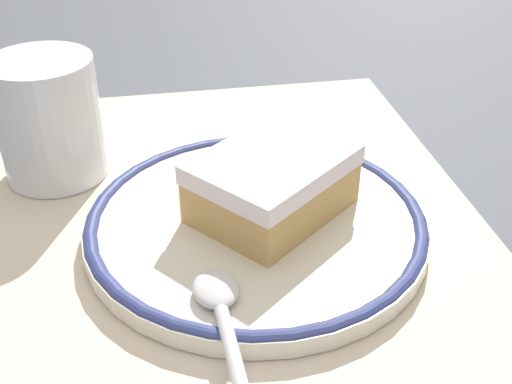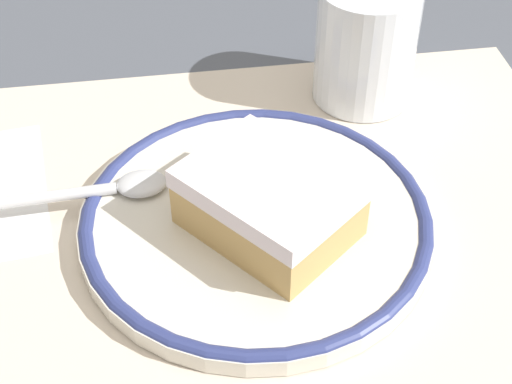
{
  "view_description": "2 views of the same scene",
  "coord_description": "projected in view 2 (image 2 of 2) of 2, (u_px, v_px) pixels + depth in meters",
  "views": [
    {
      "loc": [
        0.33,
        -0.05,
        0.26
      ],
      "look_at": [
        -0.02,
        0.01,
        0.03
      ],
      "focal_mm": 45.76,
      "sensor_mm": 36.0,
      "label": 1
    },
    {
      "loc": [
        0.04,
        0.36,
        0.35
      ],
      "look_at": [
        -0.02,
        0.01,
        0.03
      ],
      "focal_mm": 53.77,
      "sensor_mm": 36.0,
      "label": 2
    }
  ],
  "objects": [
    {
      "name": "ground_plane",
      "position": [
        230.0,
        217.0,
        0.5
      ],
      "size": [
        2.4,
        2.4,
        0.0
      ],
      "primitive_type": "plane",
      "color": "#4C515B"
    },
    {
      "name": "placemat",
      "position": [
        230.0,
        217.0,
        0.5
      ],
      "size": [
        0.5,
        0.34,
        0.0
      ],
      "primitive_type": "cube",
      "color": "beige",
      "rests_on": "ground_plane"
    },
    {
      "name": "spoon",
      "position": [
        102.0,
        189.0,
        0.5
      ],
      "size": [
        0.13,
        0.03,
        0.01
      ],
      "color": "silver",
      "rests_on": "plate"
    },
    {
      "name": "cup",
      "position": [
        365.0,
        51.0,
        0.58
      ],
      "size": [
        0.08,
        0.08,
        0.09
      ],
      "color": "silver",
      "rests_on": "placemat"
    },
    {
      "name": "cake_slice",
      "position": [
        269.0,
        202.0,
        0.46
      ],
      "size": [
        0.12,
        0.12,
        0.04
      ],
      "color": "tan",
      "rests_on": "plate"
    },
    {
      "name": "plate",
      "position": [
        256.0,
        220.0,
        0.49
      ],
      "size": [
        0.23,
        0.23,
        0.01
      ],
      "color": "silver",
      "rests_on": "placemat"
    }
  ]
}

